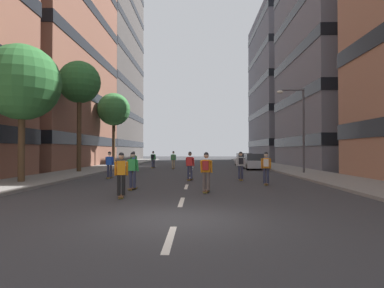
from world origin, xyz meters
The scene contains 24 objects.
ground_plane centered at (0.00, 23.34, 0.00)m, with size 140.05×140.05×0.00m, color #333335.
sidewalk_left centered at (-9.15, 26.26, 0.07)m, with size 3.81×64.19×0.14m, color gray.
sidewalk_right centered at (9.15, 26.26, 0.07)m, with size 3.81×64.19×0.14m, color gray.
lane_markings centered at (0.00, 23.00, 0.00)m, with size 0.16×52.20×0.01m.
building_left_mid centered at (-18.16, 28.00, 12.32)m, with size 14.31×21.41×24.45m.
building_left_far centered at (-18.16, 50.18, 17.61)m, with size 14.31×23.31×35.04m.
building_right_mid centered at (18.16, 28.00, 16.53)m, with size 14.31×17.32×32.88m.
building_right_far centered at (18.16, 50.18, 12.98)m, with size 14.31×20.08×25.78m.
parked_car_near centered at (6.05, 30.60, 0.70)m, with size 1.82×4.40×1.52m.
parked_car_mid centered at (6.05, 23.88, 0.70)m, with size 1.82×4.40×1.52m.
street_tree_near centered at (-9.15, 29.38, 6.55)m, with size 3.75×3.75×8.34m.
street_tree_mid centered at (-9.15, 9.22, 5.60)m, with size 4.18×4.18×7.57m.
street_tree_far centered at (-9.15, 18.15, 7.39)m, with size 3.43×3.43×9.05m.
streetlamp_right centered at (8.41, 16.96, 4.14)m, with size 2.13×0.30×6.50m.
skater_0 centered at (-4.69, 18.31, 1.02)m, with size 0.54×0.91×1.78m.
skater_1 centered at (0.95, 5.69, 1.02)m, with size 0.56×0.92×1.78m.
skater_2 centered at (0.09, 11.70, 0.98)m, with size 0.57×0.92×1.78m.
skater_3 centered at (-2.49, 6.69, 0.98)m, with size 0.56×0.92×1.78m.
skater_4 centered at (-1.90, 24.79, 1.02)m, with size 0.54×0.91×1.78m.
skater_5 centered at (3.23, 11.67, 1.02)m, with size 0.54×0.90×1.78m.
skater_6 centered at (-2.42, 4.02, 0.98)m, with size 0.57×0.92×1.78m.
skater_7 centered at (-4.12, 25.94, 1.02)m, with size 0.56×0.92×1.78m.
skater_8 centered at (-5.26, 12.95, 0.98)m, with size 0.53×0.90×1.78m.
skater_9 centered at (4.25, 8.99, 1.02)m, with size 0.57×0.92×1.78m.
Camera 1 is at (0.59, -9.05, 1.86)m, focal length 31.31 mm.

